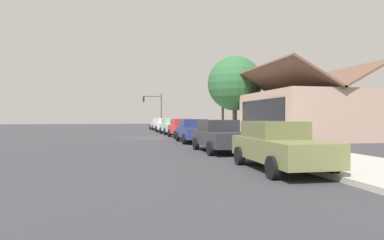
{
  "coord_description": "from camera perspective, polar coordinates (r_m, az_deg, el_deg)",
  "views": [
    {
      "loc": [
        27.8,
        -2.16,
        1.73
      ],
      "look_at": [
        1.44,
        3.39,
        1.5
      ],
      "focal_mm": 31.35,
      "sensor_mm": 36.0,
      "label": 1
    }
  ],
  "objects": [
    {
      "name": "car_olive",
      "position": [
        11.36,
        14.43,
        -4.15
      ],
      "size": [
        4.77,
        2.07,
        1.59
      ],
      "rotation": [
        0.0,
        0.0,
        -0.03
      ],
      "color": "olive",
      "rests_on": "ground"
    },
    {
      "name": "car_silver",
      "position": [
        45.98,
        -5.86,
        -0.65
      ],
      "size": [
        4.41,
        2.05,
        1.59
      ],
      "rotation": [
        0.0,
        0.0,
        0.03
      ],
      "color": "silver",
      "rests_on": "ground"
    },
    {
      "name": "ground_plane",
      "position": [
        27.94,
        -7.44,
        -3.06
      ],
      "size": [
        120.0,
        120.0,
        0.0
      ],
      "primitive_type": "plane",
      "color": "#38383D"
    },
    {
      "name": "car_cherry",
      "position": [
        28.27,
        -1.72,
        -1.36
      ],
      "size": [
        4.45,
        2.05,
        1.59
      ],
      "rotation": [
        0.0,
        0.0,
        0.04
      ],
      "color": "red",
      "rests_on": "ground"
    },
    {
      "name": "shade_tree",
      "position": [
        33.06,
        7.29,
        6.17
      ],
      "size": [
        5.29,
        5.29,
        7.66
      ],
      "color": "brown",
      "rests_on": "ground"
    },
    {
      "name": "storefront_building",
      "position": [
        28.01,
        18.45,
        1.01
      ],
      "size": [
        10.29,
        7.52,
        5.75
      ],
      "color": "tan",
      "rests_on": "ground"
    },
    {
      "name": "utility_pole_wooden",
      "position": [
        35.22,
        5.26,
        4.07
      ],
      "size": [
        1.8,
        0.24,
        7.5
      ],
      "color": "brown",
      "rests_on": "ground"
    },
    {
      "name": "fire_hydrant_red",
      "position": [
        33.5,
        -0.94,
        -1.61
      ],
      "size": [
        0.22,
        0.22,
        0.71
      ],
      "color": "red",
      "rests_on": "sidewalk_curb"
    },
    {
      "name": "car_navy",
      "position": [
        22.92,
        0.33,
        -1.79
      ],
      "size": [
        4.56,
        2.13,
        1.59
      ],
      "rotation": [
        0.0,
        0.0,
        -0.01
      ],
      "color": "navy",
      "rests_on": "ground"
    },
    {
      "name": "traffic_light_main",
      "position": [
        49.71,
        -6.46,
        2.52
      ],
      "size": [
        0.37,
        2.79,
        5.2
      ],
      "color": "#383833",
      "rests_on": "ground"
    },
    {
      "name": "car_ivory",
      "position": [
        40.0,
        -4.77,
        -0.81
      ],
      "size": [
        4.88,
        2.25,
        1.59
      ],
      "rotation": [
        0.0,
        0.0,
        -0.05
      ],
      "color": "silver",
      "rests_on": "ground"
    },
    {
      "name": "car_charcoal",
      "position": [
        16.74,
        4.7,
        -2.64
      ],
      "size": [
        4.62,
        2.08,
        1.59
      ],
      "rotation": [
        0.0,
        0.0,
        0.01
      ],
      "color": "#2D3035",
      "rests_on": "ground"
    },
    {
      "name": "sidewalk_curb",
      "position": [
        28.91,
        3.71,
        -2.78
      ],
      "size": [
        60.0,
        4.2,
        0.16
      ],
      "primitive_type": "cube",
      "color": "#B2AFA8",
      "rests_on": "ground"
    },
    {
      "name": "car_seafoam",
      "position": [
        34.06,
        -3.57,
        -1.04
      ],
      "size": [
        4.73,
        2.06,
        1.59
      ],
      "rotation": [
        0.0,
        0.0,
        0.03
      ],
      "color": "#9ED1BC",
      "rests_on": "ground"
    }
  ]
}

